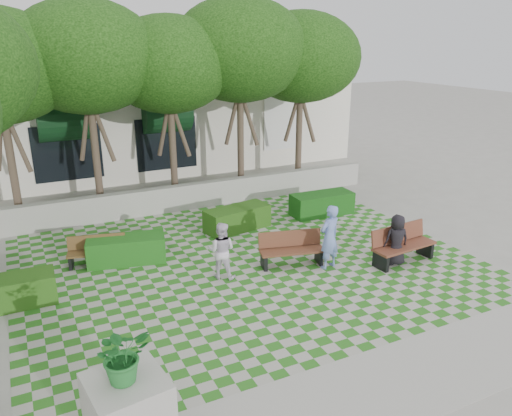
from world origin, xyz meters
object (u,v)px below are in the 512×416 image
person_dark (396,240)px  person_white (221,251)px  bench_west (97,251)px  hedge_midleft (127,249)px  bench_east (402,245)px  person_blue (329,237)px  hedge_west (9,292)px  hedge_east (322,204)px  hedge_midright (237,218)px  bench_mid (291,249)px  planter_front (127,397)px

person_dark → person_white: 4.77m
bench_west → hedge_midleft: bearing=0.6°
bench_west → bench_east: bearing=-10.9°
bench_west → person_blue: size_ratio=0.91×
hedge_west → person_white: (4.97, -0.80, 0.40)m
hedge_east → person_blue: bearing=-120.8°
bench_west → person_dark: person_dark is taller
bench_west → hedge_midright: bench_west is taller
hedge_midleft → person_dark: bearing=-27.2°
bench_east → hedge_west: bearing=163.3°
bench_mid → hedge_midright: 3.06m
bench_west → hedge_midright: (4.52, 0.71, -0.02)m
bench_west → planter_front: planter_front is taller
hedge_midleft → planter_front: bearing=-101.9°
hedge_midright → person_white: bearing=-120.9°
hedge_west → bench_east: bearing=-12.0°
bench_west → hedge_midleft: 0.79m
hedge_midright → person_white: size_ratio=1.40×
person_blue → person_white: 2.91m
person_blue → person_white: (-2.81, 0.73, -0.13)m
bench_mid → hedge_midleft: bearing=165.6°
person_dark → person_white: person_white is taller
person_white → bench_east: bearing=-159.3°
bench_mid → person_white: person_white is taller
hedge_midright → bench_west: bearing=-171.0°
hedge_east → person_blue: size_ratio=1.23×
hedge_midleft → person_dark: size_ratio=1.46×
bench_east → planter_front: 8.86m
bench_east → hedge_west: (-9.83, 2.09, -0.13)m
person_white → hedge_midleft: bearing=-9.8°
bench_west → hedge_midright: bearing=22.7°
bench_east → person_white: 5.04m
bench_mid → person_white: 2.03m
hedge_midright → hedge_west: (-6.72, -2.13, -0.02)m
bench_east → bench_mid: (-2.86, 1.17, -0.04)m
bench_west → person_white: 3.57m
bench_west → hedge_west: size_ratio=0.80×
hedge_west → bench_west: bearing=32.8°
bench_east → person_dark: size_ratio=1.38×
person_white → person_blue: bearing=-158.9°
planter_front → person_blue: 7.26m
bench_mid → person_dark: size_ratio=1.29×
bench_west → hedge_midright: 4.58m
bench_east → person_white: size_ratio=1.30×
bench_east → hedge_midright: 5.25m
person_blue → hedge_midleft: bearing=-44.4°
hedge_east → hedge_midright: size_ratio=1.03×
bench_east → person_dark: person_dark is taller
hedge_midright → person_blue: size_ratio=1.19×
hedge_west → person_dark: (9.55, -2.15, 0.36)m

